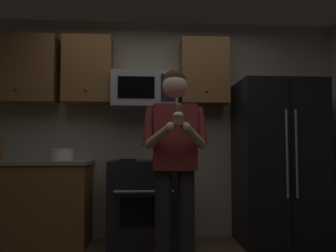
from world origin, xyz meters
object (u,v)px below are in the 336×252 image
object	(u,v)px
oven_range	(144,202)
person	(175,155)
microwave	(144,90)
cupcake	(178,118)
bowl_large_white	(61,154)
refrigerator	(278,162)

from	to	relation	value
oven_range	person	size ratio (longest dim) A/B	0.53
microwave	cupcake	bearing A→B (deg)	-78.09
cupcake	microwave	bearing A→B (deg)	101.91
oven_range	microwave	distance (m)	1.26
oven_range	bowl_large_white	size ratio (longest dim) A/B	3.35
refrigerator	cupcake	distance (m)	1.71
cupcake	bowl_large_white	bearing A→B (deg)	134.51
oven_range	cupcake	size ratio (longest dim) A/B	5.36
refrigerator	person	world-z (taller)	refrigerator
oven_range	refrigerator	world-z (taller)	refrigerator
refrigerator	bowl_large_white	world-z (taller)	refrigerator
refrigerator	bowl_large_white	bearing A→B (deg)	178.05
oven_range	person	world-z (taller)	person
oven_range	bowl_large_white	distance (m)	1.05
oven_range	person	distance (m)	1.02
microwave	person	size ratio (longest dim) A/B	0.42
microwave	cupcake	xyz separation A→B (m)	(0.27, -1.28, -0.43)
microwave	bowl_large_white	size ratio (longest dim) A/B	2.66
oven_range	bowl_large_white	bearing A→B (deg)	177.31
microwave	refrigerator	distance (m)	1.72
microwave	bowl_large_white	bearing A→B (deg)	-175.19
oven_range	refrigerator	distance (m)	1.56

